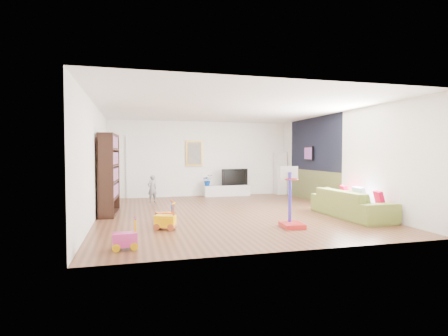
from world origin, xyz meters
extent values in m
cube|color=brown|center=(0.00, 0.00, 0.00)|extent=(6.50, 7.50, 0.00)
cube|color=white|center=(0.00, 0.00, 2.70)|extent=(6.50, 7.50, 0.00)
cube|color=white|center=(0.00, 3.75, 1.35)|extent=(6.50, 0.00, 2.70)
cube|color=silver|center=(0.00, -3.75, 1.35)|extent=(6.50, 0.00, 2.70)
cube|color=white|center=(-3.25, 0.00, 1.35)|extent=(0.00, 7.50, 2.70)
cube|color=silver|center=(3.25, 0.00, 1.35)|extent=(0.00, 7.50, 2.70)
cube|color=black|center=(3.23, 1.40, 1.85)|extent=(0.01, 3.20, 1.70)
cube|color=brown|center=(3.23, 1.40, 0.50)|extent=(0.01, 3.20, 1.00)
cube|color=white|center=(-1.90, 3.71, 1.05)|extent=(1.45, 0.06, 2.10)
cube|color=gold|center=(-0.25, 3.71, 1.55)|extent=(0.62, 0.06, 0.92)
cube|color=#7F3F8C|center=(3.17, 1.60, 1.55)|extent=(0.04, 0.56, 0.46)
cube|color=silver|center=(0.90, 3.48, 0.20)|extent=(1.68, 0.44, 0.39)
cube|color=silver|center=(3.01, 3.51, 0.80)|extent=(0.38, 0.38, 1.59)
cube|color=black|center=(-2.98, 0.48, 1.02)|extent=(0.45, 1.41, 2.03)
imported|color=olive|center=(2.73, -1.38, 0.33)|extent=(0.95, 2.30, 0.66)
cube|color=#B2201E|center=(0.81, -2.13, 0.64)|extent=(0.49, 0.57, 1.28)
cube|color=#FFB400|center=(-1.77, -1.67, 0.27)|extent=(0.47, 0.39, 0.55)
cube|color=#CF4807|center=(-1.73, -1.15, 0.25)|extent=(0.42, 0.31, 0.50)
cube|color=#D23284|center=(-2.52, -3.00, 0.25)|extent=(0.40, 0.26, 0.51)
imported|color=gray|center=(-1.81, 2.45, 0.43)|extent=(0.38, 0.33, 0.86)
imported|color=black|center=(1.16, 3.50, 0.69)|extent=(1.04, 0.33, 0.60)
imported|color=#053396|center=(0.18, 3.45, 0.59)|extent=(0.36, 0.31, 0.40)
cube|color=#B5032F|center=(2.98, -2.06, 0.52)|extent=(0.18, 0.36, 0.35)
cube|color=white|center=(2.93, -1.42, 0.52)|extent=(0.14, 0.42, 0.42)
cube|color=#C2012E|center=(2.96, -0.76, 0.52)|extent=(0.20, 0.39, 0.37)
camera|label=1|loc=(-2.37, -8.75, 1.54)|focal=28.00mm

